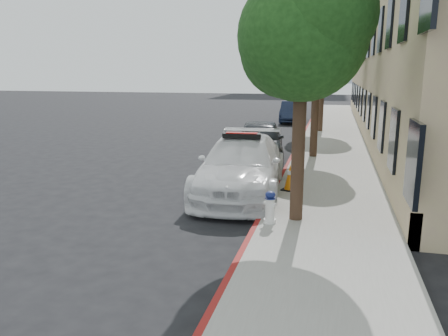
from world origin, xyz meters
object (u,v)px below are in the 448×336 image
parked_car_mid (259,140)px  parked_car_far (292,112)px  traffic_cone (290,177)px  police_car (242,166)px  fire_hydrant (270,207)px

parked_car_mid → parked_car_far: bearing=82.1°
parked_car_far → traffic_cone: size_ratio=5.79×
police_car → parked_car_mid: 5.05m
parked_car_far → fire_hydrant: 21.94m
parked_car_mid → traffic_cone: (1.72, -4.92, -0.27)m
parked_car_mid → fire_hydrant: parked_car_mid is taller
police_car → traffic_cone: bearing=0.7°
police_car → traffic_cone: 1.44m
police_car → traffic_cone: (1.40, 0.12, -0.30)m
fire_hydrant → parked_car_far: bearing=117.2°
parked_car_mid → traffic_cone: 5.22m
fire_hydrant → parked_car_mid: bearing=124.4°
parked_car_far → traffic_cone: parked_car_far is taller
traffic_cone → parked_car_mid: bearing=109.3°
traffic_cone → police_car: bearing=-175.3°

